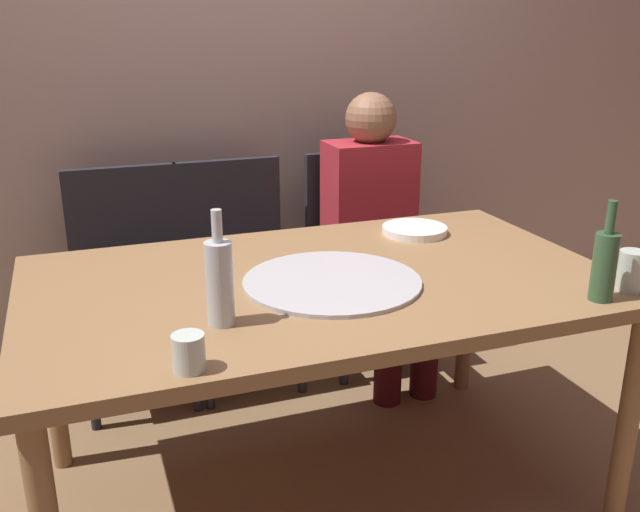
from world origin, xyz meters
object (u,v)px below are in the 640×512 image
Objects in this scene: tumbler_far at (631,271)px; wine_bottle at (605,264)px; beer_bottle at (220,281)px; tumbler_near at (189,353)px; chair_left at (130,270)px; plate_stack at (415,230)px; guest_in_sweater at (377,225)px; chair_middle at (237,258)px; pizza_tray at (332,281)px; dining_table at (321,299)px; chair_right at (362,243)px.

wine_bottle is at bearing -166.60° from tumbler_far.
beer_bottle reaches higher than wine_bottle.
wine_bottle is 1.00m from beer_bottle.
chair_left is (-0.02, 1.33, -0.27)m from tumbler_near.
plate_stack is 0.47m from guest_in_sweater.
pizza_tray is at bearing 93.25° from chair_middle.
chair_left is at bearing 117.66° from dining_table.
chair_right is (0.99, 0.00, 0.00)m from chair_left.
guest_in_sweater reaches higher than chair_middle.
dining_table is at bearing -146.97° from plate_stack.
chair_middle is at bearing 92.68° from dining_table.
chair_left is at bearing 146.83° from plate_stack.
plate_stack is 0.82m from chair_middle.
beer_bottle is at bearing 52.48° from chair_right.
plate_stack is at bearing 146.83° from chair_left.
tumbler_far is (0.12, 0.03, -0.04)m from wine_bottle.
pizza_tray is at bearing -141.38° from plate_stack.
chair_middle is at bearing 93.25° from pizza_tray.
chair_right is at bearing -90.00° from guest_in_sweater.
chair_middle reaches higher than tumbler_near.
tumbler_near is 0.09× the size of chair_left.
guest_in_sweater reaches higher than tumbler_near.
dining_table is at bearing 59.94° from chair_right.
chair_middle is 0.77× the size of guest_in_sweater.
tumbler_far is (0.75, -0.33, 0.05)m from pizza_tray.
dining_table is at bearing 101.98° from pizza_tray.
tumbler_near is at bearing -118.54° from beer_bottle.
pizza_tray is 4.49× the size of tumbler_far.
wine_bottle reaches higher than chair_left.
beer_bottle is at bearing 61.46° from tumbler_near.
wine_bottle is at bearing 117.48° from chair_middle.
chair_middle reaches higher than tumbler_far.
beer_bottle reaches higher than chair_middle.
beer_bottle is 0.25m from tumbler_near.
pizza_tray is 0.56m from plate_stack.
tumbler_far reaches higher than pizza_tray.
chair_left is at bearing 116.81° from pizza_tray.
dining_table is at bearing 43.57° from tumbler_near.
dining_table is 14.93× the size of tumbler_far.
tumbler_near reaches higher than plate_stack.
dining_table is at bearing 55.16° from guest_in_sweater.
chair_middle is (0.41, 1.33, -0.27)m from tumbler_near.
wine_bottle reaches higher than tumbler_far.
tumbler_far reaches higher than dining_table.
wine_bottle is at bearing 130.28° from chair_left.
dining_table is 0.91m from chair_middle.
tumbler_far is 0.13× the size of chair_right.
plate_stack is 0.65m from chair_right.
tumbler_near is at bearing -177.63° from tumbler_far.
chair_left is at bearing 133.94° from tumbler_far.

